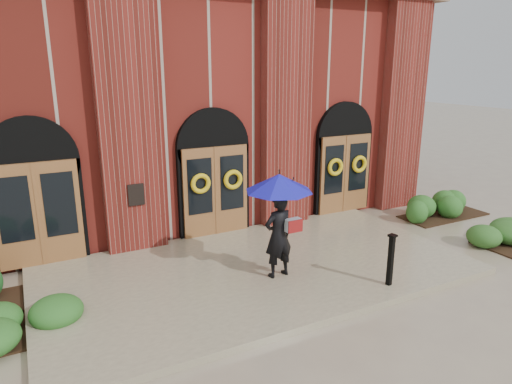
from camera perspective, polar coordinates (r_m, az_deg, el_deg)
ground at (r=10.95m, az=0.65°, el=-10.35°), size 90.00×90.00×0.00m
landing at (r=11.04m, az=0.28°, el=-9.70°), size 10.00×5.30×0.15m
church_building at (r=18.12m, az=-12.75°, el=11.13°), size 16.20×12.53×7.00m
man_with_umbrella at (r=9.99m, az=2.88°, el=-1.73°), size 1.63×1.63×2.38m
metal_post at (r=10.35m, az=16.49°, el=-8.00°), size 0.18×0.18×1.17m
hedge_wall_right at (r=16.15m, az=22.49°, el=-1.61°), size 2.69×1.08×0.69m
hedge_front_left at (r=9.80m, az=-27.55°, el=-13.83°), size 1.50×1.29×0.53m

